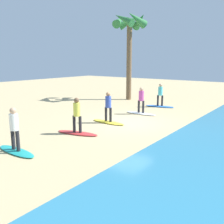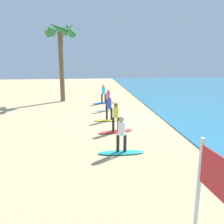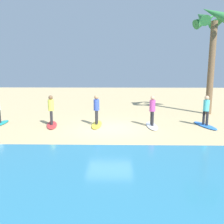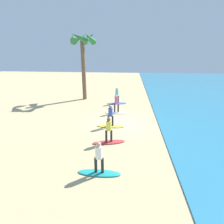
{
  "view_description": "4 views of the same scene",
  "coord_description": "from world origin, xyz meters",
  "px_view_note": "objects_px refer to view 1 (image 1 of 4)",
  "views": [
    {
      "loc": [
        11.49,
        7.58,
        3.44
      ],
      "look_at": [
        1.75,
        0.26,
        0.9
      ],
      "focal_mm": 40.48,
      "sensor_mm": 36.0,
      "label": 1
    },
    {
      "loc": [
        16.59,
        -2.3,
        4.32
      ],
      "look_at": [
        1.36,
        -0.6,
        0.74
      ],
      "focal_mm": 38.93,
      "sensor_mm": 36.0,
      "label": 2
    },
    {
      "loc": [
        -0.37,
        12.27,
        3.11
      ],
      "look_at": [
        -0.13,
        0.67,
        1.03
      ],
      "focal_mm": 37.48,
      "sensor_mm": 36.0,
      "label": 3
    },
    {
      "loc": [
        14.03,
        0.53,
        5.86
      ],
      "look_at": [
        0.29,
        -0.66,
        1.02
      ],
      "focal_mm": 30.39,
      "sensor_mm": 36.0,
      "label": 4
    }
  ],
  "objects_px": {
    "surfer_red": "(77,112)",
    "palm_tree": "(129,30)",
    "surfboard_teal": "(16,151)",
    "surfboard_blue": "(160,106)",
    "surfer_yellow": "(108,105)",
    "surfboard_white": "(141,113)",
    "surfer_teal": "(14,126)",
    "surfboard_yellow": "(108,122)",
    "surfer_white": "(141,98)",
    "surfer_blue": "(160,93)",
    "surfboard_red": "(77,133)"
  },
  "relations": [
    {
      "from": "surfer_red",
      "to": "surfboard_teal",
      "type": "distance_m",
      "value": 3.28
    },
    {
      "from": "surfboard_white",
      "to": "surfer_teal",
      "type": "height_order",
      "value": "surfer_teal"
    },
    {
      "from": "surfer_white",
      "to": "surfboard_red",
      "type": "xyz_separation_m",
      "value": [
        5.66,
        -0.12,
        -0.99
      ]
    },
    {
      "from": "surfer_yellow",
      "to": "palm_tree",
      "type": "bearing_deg",
      "value": -154.28
    },
    {
      "from": "surfboard_white",
      "to": "surfer_white",
      "type": "bearing_deg",
      "value": -1.4
    },
    {
      "from": "surfer_white",
      "to": "surfer_yellow",
      "type": "height_order",
      "value": "same"
    },
    {
      "from": "surfboard_yellow",
      "to": "surfboard_red",
      "type": "distance_m",
      "value": 2.55
    },
    {
      "from": "surfer_red",
      "to": "palm_tree",
      "type": "relative_size",
      "value": 0.22
    },
    {
      "from": "surfboard_yellow",
      "to": "surfer_red",
      "type": "distance_m",
      "value": 2.74
    },
    {
      "from": "surfer_red",
      "to": "surfboard_teal",
      "type": "relative_size",
      "value": 0.78
    },
    {
      "from": "surfer_white",
      "to": "surfboard_red",
      "type": "relative_size",
      "value": 0.78
    },
    {
      "from": "surfboard_white",
      "to": "surfboard_teal",
      "type": "distance_m",
      "value": 8.78
    },
    {
      "from": "surfboard_blue",
      "to": "surfer_yellow",
      "type": "relative_size",
      "value": 1.28
    },
    {
      "from": "surfboard_yellow",
      "to": "surfboard_teal",
      "type": "height_order",
      "value": "same"
    },
    {
      "from": "surfboard_red",
      "to": "surfboard_white",
      "type": "bearing_deg",
      "value": 74.49
    },
    {
      "from": "surfer_teal",
      "to": "surfer_white",
      "type": "bearing_deg",
      "value": 178.28
    },
    {
      "from": "surfer_yellow",
      "to": "palm_tree",
      "type": "distance_m",
      "value": 9.85
    },
    {
      "from": "surfboard_blue",
      "to": "surfer_white",
      "type": "height_order",
      "value": "surfer_white"
    },
    {
      "from": "surfer_white",
      "to": "surfboard_yellow",
      "type": "height_order",
      "value": "surfer_white"
    },
    {
      "from": "surfboard_blue",
      "to": "surfer_blue",
      "type": "bearing_deg",
      "value": -12.12
    },
    {
      "from": "surfboard_red",
      "to": "palm_tree",
      "type": "bearing_deg",
      "value": 96.24
    },
    {
      "from": "surfboard_teal",
      "to": "surfboard_white",
      "type": "bearing_deg",
      "value": 89.19
    },
    {
      "from": "surfer_yellow",
      "to": "palm_tree",
      "type": "height_order",
      "value": "palm_tree"
    },
    {
      "from": "surfer_red",
      "to": "surfer_teal",
      "type": "height_order",
      "value": "same"
    },
    {
      "from": "surfboard_blue",
      "to": "surfboard_white",
      "type": "distance_m",
      "value": 3.0
    },
    {
      "from": "surfer_teal",
      "to": "surfboard_yellow",
      "type": "bearing_deg",
      "value": 179.85
    },
    {
      "from": "surfboard_blue",
      "to": "surfer_teal",
      "type": "relative_size",
      "value": 1.28
    },
    {
      "from": "surfboard_yellow",
      "to": "surfer_yellow",
      "type": "distance_m",
      "value": 0.99
    },
    {
      "from": "surfer_teal",
      "to": "surfer_blue",
      "type": "bearing_deg",
      "value": 179.43
    },
    {
      "from": "surfboard_yellow",
      "to": "surfboard_teal",
      "type": "xyz_separation_m",
      "value": [
        5.67,
        -0.01,
        0.0
      ]
    },
    {
      "from": "surfboard_white",
      "to": "surfer_teal",
      "type": "bearing_deg",
      "value": -93.13
    },
    {
      "from": "surfboard_white",
      "to": "palm_tree",
      "type": "distance_m",
      "value": 8.43
    },
    {
      "from": "surfboard_teal",
      "to": "surfer_teal",
      "type": "xyz_separation_m",
      "value": [
        0.0,
        0.0,
        0.99
      ]
    },
    {
      "from": "surfboard_white",
      "to": "surfboard_teal",
      "type": "relative_size",
      "value": 1.0
    },
    {
      "from": "surfboard_red",
      "to": "surfboard_teal",
      "type": "height_order",
      "value": "same"
    },
    {
      "from": "surfboard_blue",
      "to": "surfer_white",
      "type": "xyz_separation_m",
      "value": [
        3.0,
        0.15,
        0.99
      ]
    },
    {
      "from": "palm_tree",
      "to": "surfer_blue",
      "type": "bearing_deg",
      "value": 67.02
    },
    {
      "from": "surfer_yellow",
      "to": "surfer_red",
      "type": "xyz_separation_m",
      "value": [
        2.55,
        0.13,
        0.0
      ]
    },
    {
      "from": "surfer_white",
      "to": "surfer_red",
      "type": "distance_m",
      "value": 5.66
    },
    {
      "from": "surfboard_blue",
      "to": "palm_tree",
      "type": "bearing_deg",
      "value": 144.9
    },
    {
      "from": "surfer_blue",
      "to": "palm_tree",
      "type": "relative_size",
      "value": 0.22
    },
    {
      "from": "surfer_yellow",
      "to": "surfboard_red",
      "type": "xyz_separation_m",
      "value": [
        2.55,
        0.13,
        -0.99
      ]
    },
    {
      "from": "surfer_blue",
      "to": "palm_tree",
      "type": "xyz_separation_m",
      "value": [
        -1.62,
        -3.82,
        4.84
      ]
    },
    {
      "from": "surfboard_blue",
      "to": "surfboard_teal",
      "type": "distance_m",
      "value": 11.78
    },
    {
      "from": "surfboard_teal",
      "to": "surfer_yellow",
      "type": "bearing_deg",
      "value": 90.76
    },
    {
      "from": "surfer_red",
      "to": "surfer_teal",
      "type": "bearing_deg",
      "value": -2.67
    },
    {
      "from": "surfboard_yellow",
      "to": "palm_tree",
      "type": "distance_m",
      "value": 10.37
    },
    {
      "from": "palm_tree",
      "to": "surfer_white",
      "type": "bearing_deg",
      "value": 40.68
    },
    {
      "from": "surfboard_blue",
      "to": "surfboard_teal",
      "type": "bearing_deg",
      "value": -102.69
    },
    {
      "from": "surfboard_blue",
      "to": "surfboard_red",
      "type": "xyz_separation_m",
      "value": [
        8.66,
        0.03,
        0.0
      ]
    }
  ]
}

